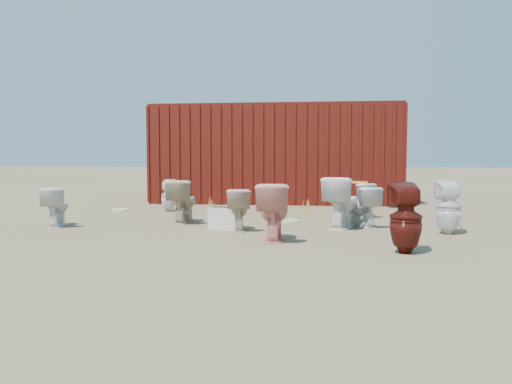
# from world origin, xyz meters

# --- Properties ---
(ground) EXTENTS (100.00, 100.00, 0.00)m
(ground) POSITION_xyz_m (0.00, 0.00, 0.00)
(ground) COLOR brown
(ground) RESTS_ON ground
(shipping_container) EXTENTS (6.00, 2.40, 2.40)m
(shipping_container) POSITION_xyz_m (0.00, 5.20, 1.20)
(shipping_container) COLOR #520F0D
(shipping_container) RESTS_ON ground
(toilet_front_a) EXTENTS (0.52, 0.71, 0.65)m
(toilet_front_a) POSITION_xyz_m (-3.21, 0.04, 0.32)
(toilet_front_a) COLOR white
(toilet_front_a) RESTS_ON ground
(toilet_front_pink) EXTENTS (0.46, 0.78, 0.78)m
(toilet_front_pink) POSITION_xyz_m (0.41, -0.91, 0.39)
(toilet_front_pink) COLOR pink
(toilet_front_pink) RESTS_ON ground
(toilet_front_c) EXTENTS (0.70, 0.91, 0.82)m
(toilet_front_c) POSITION_xyz_m (1.40, 0.41, 0.41)
(toilet_front_c) COLOR white
(toilet_front_c) RESTS_ON ground
(toilet_front_maroon) EXTENTS (0.42, 0.42, 0.83)m
(toilet_front_maroon) POSITION_xyz_m (2.03, -1.64, 0.42)
(toilet_front_maroon) COLOR #55150E
(toilet_front_maroon) RESTS_ON ground
(toilet_front_e) EXTENTS (0.59, 0.73, 0.66)m
(toilet_front_e) POSITION_xyz_m (1.74, 0.57, 0.33)
(toilet_front_e) COLOR silver
(toilet_front_e) RESTS_ON ground
(toilet_back_a) EXTENTS (0.31, 0.32, 0.67)m
(toilet_back_a) POSITION_xyz_m (-2.05, 2.46, 0.33)
(toilet_back_a) COLOR white
(toilet_back_a) RESTS_ON ground
(toilet_back_beige_left) EXTENTS (0.42, 0.73, 0.75)m
(toilet_back_beige_left) POSITION_xyz_m (-1.28, 0.71, 0.37)
(toilet_back_beige_left) COLOR #C9B193
(toilet_back_beige_left) RESTS_ON ground
(toilet_back_beige_right) EXTENTS (0.49, 0.70, 0.65)m
(toilet_back_beige_right) POSITION_xyz_m (-0.21, -0.03, 0.32)
(toilet_back_beige_right) COLOR beige
(toilet_back_beige_right) RESTS_ON ground
(toilet_back_yellowlid) EXTENTS (0.60, 0.73, 0.65)m
(toilet_back_yellowlid) POSITION_xyz_m (1.80, 1.90, 0.32)
(toilet_back_yellowlid) COLOR silver
(toilet_back_yellowlid) RESTS_ON ground
(toilet_back_e) EXTENTS (0.36, 0.37, 0.80)m
(toilet_back_e) POSITION_xyz_m (2.92, -0.05, 0.40)
(toilet_back_e) COLOR white
(toilet_back_e) RESTS_ON ground
(yellow_lid) EXTENTS (0.33, 0.41, 0.02)m
(yellow_lid) POSITION_xyz_m (1.80, 1.90, 0.66)
(yellow_lid) COLOR gold
(yellow_lid) RESTS_ON toilet_back_yellowlid
(loose_tank) EXTENTS (0.52, 0.26, 0.35)m
(loose_tank) POSITION_xyz_m (-0.42, 0.02, 0.17)
(loose_tank) COLOR silver
(loose_tank) RESTS_ON ground
(loose_lid_near) EXTENTS (0.41, 0.52, 0.02)m
(loose_lid_near) POSITION_xyz_m (0.53, 1.09, 0.01)
(loose_lid_near) COLOR beige
(loose_lid_near) RESTS_ON ground
(loose_lid_far) EXTENTS (0.54, 0.58, 0.02)m
(loose_lid_far) POSITION_xyz_m (-3.13, 2.55, 0.01)
(loose_lid_far) COLOR beige
(loose_lid_far) RESTS_ON ground
(weed_clump_a) EXTENTS (0.36, 0.36, 0.26)m
(weed_clump_a) POSITION_xyz_m (-2.23, 3.07, 0.13)
(weed_clump_a) COLOR tan
(weed_clump_a) RESTS_ON ground
(weed_clump_b) EXTENTS (0.32, 0.32, 0.29)m
(weed_clump_b) POSITION_xyz_m (0.77, 2.67, 0.14)
(weed_clump_b) COLOR tan
(weed_clump_b) RESTS_ON ground
(weed_clump_c) EXTENTS (0.36, 0.36, 0.35)m
(weed_clump_c) POSITION_xyz_m (1.72, 2.92, 0.18)
(weed_clump_c) COLOR tan
(weed_clump_c) RESTS_ON ground
(weed_clump_d) EXTENTS (0.30, 0.30, 0.22)m
(weed_clump_d) POSITION_xyz_m (-1.20, 3.20, 0.11)
(weed_clump_d) COLOR tan
(weed_clump_d) RESTS_ON ground
(weed_clump_e) EXTENTS (0.34, 0.34, 0.29)m
(weed_clump_e) POSITION_xyz_m (1.80, 3.50, 0.15)
(weed_clump_e) COLOR tan
(weed_clump_e) RESTS_ON ground
(weed_clump_f) EXTENTS (0.28, 0.28, 0.21)m
(weed_clump_f) POSITION_xyz_m (3.01, 0.20, 0.10)
(weed_clump_f) COLOR tan
(weed_clump_f) RESTS_ON ground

